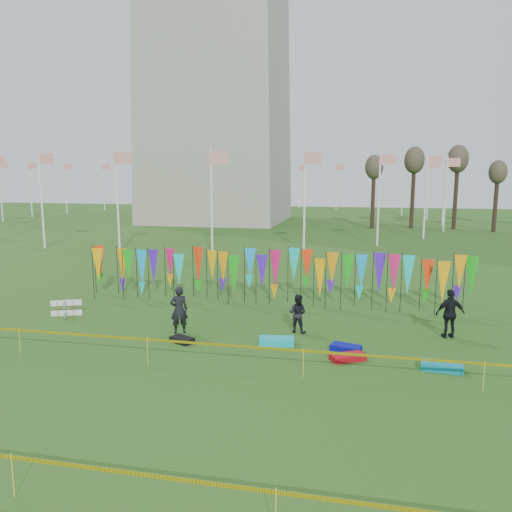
% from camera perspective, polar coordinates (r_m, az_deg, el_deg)
% --- Properties ---
extents(ground, '(160.00, 160.00, 0.00)m').
position_cam_1_polar(ground, '(17.18, -3.82, -11.34)').
color(ground, '#234F16').
rests_on(ground, ground).
extents(flagpole_ring, '(57.40, 56.16, 8.00)m').
position_cam_1_polar(flagpole_ring, '(66.11, -4.24, 7.51)').
color(flagpole_ring, white).
rests_on(flagpole_ring, ground).
extents(banner_row, '(18.64, 0.64, 2.51)m').
position_cam_1_polar(banner_row, '(23.29, 1.51, -1.64)').
color(banner_row, black).
rests_on(banner_row, ground).
extents(caution_tape_near, '(26.00, 0.02, 0.90)m').
position_cam_1_polar(caution_tape_near, '(15.93, -5.79, -10.08)').
color(caution_tape_near, yellow).
rests_on(caution_tape_near, ground).
extents(caution_tape_far, '(26.00, 0.02, 0.90)m').
position_cam_1_polar(caution_tape_far, '(10.25, -18.42, -22.17)').
color(caution_tape_far, yellow).
rests_on(caution_tape_far, ground).
extents(box_kite, '(0.65, 0.65, 0.72)m').
position_cam_1_polar(box_kite, '(23.12, -20.85, -5.57)').
color(box_kite, red).
rests_on(box_kite, ground).
extents(person_left, '(0.82, 0.73, 1.84)m').
position_cam_1_polar(person_left, '(19.46, -8.79, -6.10)').
color(person_left, black).
rests_on(person_left, ground).
extents(person_mid, '(0.81, 0.59, 1.50)m').
position_cam_1_polar(person_mid, '(19.44, 4.77, -6.55)').
color(person_mid, black).
rests_on(person_mid, ground).
extents(person_right, '(1.21, 0.87, 1.85)m').
position_cam_1_polar(person_right, '(20.05, 21.30, -6.16)').
color(person_right, black).
rests_on(person_right, ground).
extents(kite_bag_turquoise, '(1.33, 0.80, 0.25)m').
position_cam_1_polar(kite_bag_turquoise, '(18.20, 2.36, -9.71)').
color(kite_bag_turquoise, '#0DBECD').
rests_on(kite_bag_turquoise, ground).
extents(kite_bag_blue, '(1.12, 0.80, 0.21)m').
position_cam_1_polar(kite_bag_blue, '(17.86, 10.24, -10.30)').
color(kite_bag_blue, '#090D9B').
rests_on(kite_bag_blue, ground).
extents(kite_bag_red, '(1.25, 1.00, 0.21)m').
position_cam_1_polar(kite_bag_red, '(17.02, 10.44, -11.31)').
color(kite_bag_red, '#B70C15').
rests_on(kite_bag_red, ground).
extents(kite_bag_black, '(0.98, 0.82, 0.20)m').
position_cam_1_polar(kite_bag_black, '(18.62, -8.45, -9.45)').
color(kite_bag_black, black).
rests_on(kite_bag_black, ground).
extents(kite_bag_teal, '(1.30, 0.74, 0.24)m').
position_cam_1_polar(kite_bag_teal, '(17.00, 20.45, -11.74)').
color(kite_bag_teal, '#0B86A1').
rests_on(kite_bag_teal, ground).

